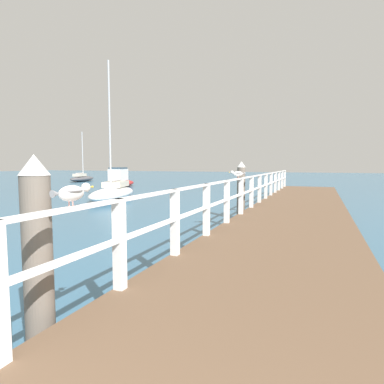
{
  "coord_description": "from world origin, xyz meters",
  "views": [
    {
      "loc": [
        0.7,
        0.76,
        1.94
      ],
      "look_at": [
        -3.12,
        10.39,
        1.04
      ],
      "focal_mm": 30.33,
      "sensor_mm": 36.0,
      "label": 1
    }
  ],
  "objects_px": {
    "dock_piling_far": "(241,191)",
    "seagull_foreground": "(72,192)",
    "boat_5": "(82,178)",
    "dock_piling_near": "(38,258)",
    "boat_0": "(120,181)",
    "seagull_background": "(238,173)",
    "boat_4": "(113,192)"
  },
  "relations": [
    {
      "from": "dock_piling_near",
      "to": "seagull_background",
      "type": "bearing_deg",
      "value": 86.77
    },
    {
      "from": "dock_piling_far",
      "to": "boat_4",
      "type": "relative_size",
      "value": 0.28
    },
    {
      "from": "seagull_foreground",
      "to": "boat_0",
      "type": "xyz_separation_m",
      "value": [
        -13.58,
        20.74,
        -1.12
      ]
    },
    {
      "from": "dock_piling_near",
      "to": "seagull_background",
      "type": "height_order",
      "value": "dock_piling_near"
    },
    {
      "from": "dock_piling_near",
      "to": "dock_piling_far",
      "type": "xyz_separation_m",
      "value": [
        0.0,
        8.66,
        0.0
      ]
    },
    {
      "from": "seagull_foreground",
      "to": "boat_4",
      "type": "distance_m",
      "value": 15.06
    },
    {
      "from": "boat_0",
      "to": "dock_piling_far",
      "type": "bearing_deg",
      "value": 124.33
    },
    {
      "from": "dock_piling_far",
      "to": "boat_0",
      "type": "bearing_deg",
      "value": 137.36
    },
    {
      "from": "boat_5",
      "to": "dock_piling_near",
      "type": "bearing_deg",
      "value": -62.37
    },
    {
      "from": "dock_piling_near",
      "to": "boat_0",
      "type": "distance_m",
      "value": 24.65
    },
    {
      "from": "seagull_foreground",
      "to": "boat_0",
      "type": "relative_size",
      "value": 0.1
    },
    {
      "from": "dock_piling_near",
      "to": "boat_0",
      "type": "xyz_separation_m",
      "value": [
        -13.2,
        20.82,
        -0.47
      ]
    },
    {
      "from": "dock_piling_near",
      "to": "boat_4",
      "type": "xyz_separation_m",
      "value": [
        -8.01,
        12.51,
        -0.62
      ]
    },
    {
      "from": "seagull_background",
      "to": "boat_0",
      "type": "distance_m",
      "value": 19.68
    },
    {
      "from": "dock_piling_near",
      "to": "seagull_foreground",
      "type": "xyz_separation_m",
      "value": [
        0.38,
        0.07,
        0.65
      ]
    },
    {
      "from": "boat_5",
      "to": "boat_4",
      "type": "bearing_deg",
      "value": -57.18
    },
    {
      "from": "seagull_foreground",
      "to": "boat_0",
      "type": "height_order",
      "value": "seagull_foreground"
    },
    {
      "from": "dock_piling_far",
      "to": "seagull_background",
      "type": "bearing_deg",
      "value": -79.71
    },
    {
      "from": "seagull_background",
      "to": "boat_0",
      "type": "height_order",
      "value": "seagull_background"
    },
    {
      "from": "seagull_foreground",
      "to": "boat_0",
      "type": "distance_m",
      "value": 24.82
    },
    {
      "from": "dock_piling_far",
      "to": "seagull_foreground",
      "type": "relative_size",
      "value": 4.26
    },
    {
      "from": "dock_piling_far",
      "to": "boat_5",
      "type": "relative_size",
      "value": 0.37
    },
    {
      "from": "boat_0",
      "to": "boat_5",
      "type": "height_order",
      "value": "boat_5"
    },
    {
      "from": "seagull_background",
      "to": "seagull_foreground",
      "type": "bearing_deg",
      "value": 146.8
    },
    {
      "from": "dock_piling_far",
      "to": "boat_4",
      "type": "bearing_deg",
      "value": 154.36
    },
    {
      "from": "dock_piling_near",
      "to": "dock_piling_far",
      "type": "distance_m",
      "value": 8.66
    },
    {
      "from": "dock_piling_near",
      "to": "boat_4",
      "type": "bearing_deg",
      "value": 122.65
    },
    {
      "from": "dock_piling_near",
      "to": "boat_5",
      "type": "distance_m",
      "value": 34.89
    },
    {
      "from": "boat_0",
      "to": "boat_5",
      "type": "distance_m",
      "value": 10.9
    },
    {
      "from": "seagull_background",
      "to": "dock_piling_near",
      "type": "bearing_deg",
      "value": 143.5
    },
    {
      "from": "dock_piling_far",
      "to": "seagull_background",
      "type": "height_order",
      "value": "dock_piling_far"
    },
    {
      "from": "dock_piling_far",
      "to": "boat_5",
      "type": "distance_m",
      "value": 28.76
    }
  ]
}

